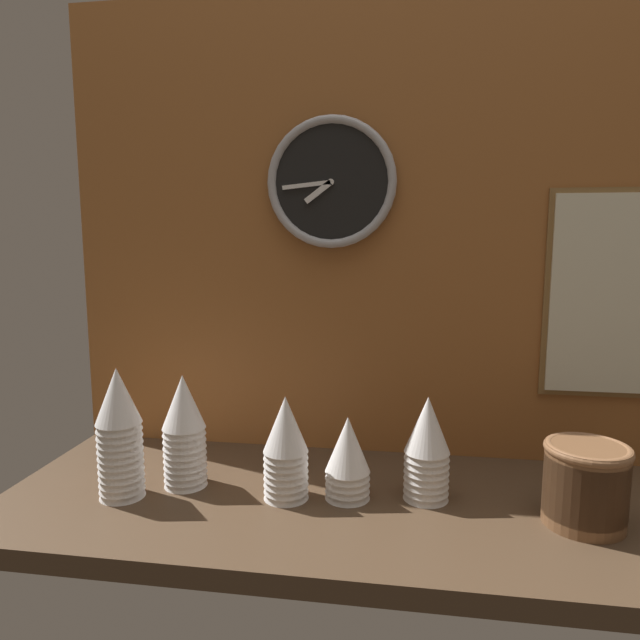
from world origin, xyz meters
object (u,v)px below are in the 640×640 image
at_px(wall_clock, 330,182).
at_px(bowl_stack_right, 584,483).
at_px(cup_stack_left, 184,430).
at_px(cup_stack_center, 346,458).
at_px(cup_stack_far_left, 118,433).
at_px(cup_stack_center_left, 285,448).
at_px(cup_stack_center_right, 426,448).

bearing_deg(wall_clock, bowl_stack_right, -29.21).
xyz_separation_m(cup_stack_left, cup_stack_center, (0.34, -0.01, -0.03)).
distance_m(cup_stack_far_left, bowl_stack_right, 0.87).
xyz_separation_m(cup_stack_center_left, wall_clock, (0.05, 0.26, 0.53)).
bearing_deg(cup_stack_center, cup_stack_far_left, -171.98).
xyz_separation_m(cup_stack_center_left, cup_stack_center_right, (0.27, 0.04, 0.00)).
relative_size(cup_stack_center, wall_clock, 0.57).
relative_size(cup_stack_center, bowl_stack_right, 1.12).
bearing_deg(cup_stack_center, cup_stack_left, 178.53).
bearing_deg(cup_stack_left, wall_clock, 40.59).
bearing_deg(cup_stack_center, cup_stack_center_right, 7.69).
distance_m(cup_stack_left, cup_stack_far_left, 0.13).
bearing_deg(cup_stack_center_left, cup_stack_far_left, -172.23).
bearing_deg(wall_clock, cup_stack_center, -74.52).
height_order(cup_stack_center_left, bowl_stack_right, cup_stack_center_left).
height_order(cup_stack_center_right, wall_clock, wall_clock).
bearing_deg(bowl_stack_right, wall_clock, 150.79).
relative_size(cup_stack_far_left, bowl_stack_right, 1.76).
xyz_separation_m(cup_stack_far_left, cup_stack_center, (0.44, 0.06, -0.05)).
relative_size(cup_stack_center_left, cup_stack_center, 1.25).
distance_m(cup_stack_center_right, cup_stack_left, 0.49).
distance_m(cup_stack_center_left, cup_stack_left, 0.22).
xyz_separation_m(cup_stack_center, bowl_stack_right, (0.43, -0.04, -0.01)).
bearing_deg(cup_stack_left, bowl_stack_right, -3.38).
bearing_deg(cup_stack_center, cup_stack_center_left, -171.30).
bearing_deg(bowl_stack_right, cup_stack_far_left, -178.31).
xyz_separation_m(cup_stack_far_left, wall_clock, (0.38, 0.30, 0.50)).
distance_m(cup_stack_left, wall_clock, 0.63).
xyz_separation_m(cup_stack_center_right, wall_clock, (-0.22, 0.22, 0.53)).
bearing_deg(cup_stack_center_right, cup_stack_far_left, -172.06).
height_order(cup_stack_center_right, cup_stack_center, cup_stack_center_right).
bearing_deg(bowl_stack_right, cup_stack_center_left, 178.09).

